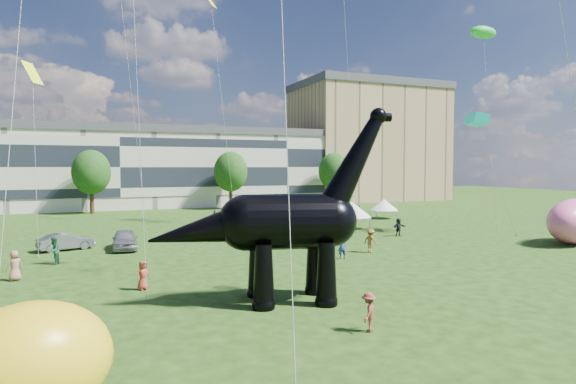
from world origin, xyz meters
name	(u,v)px	position (x,y,z in m)	size (l,w,h in m)	color
ground	(369,305)	(0.00, 0.00, 0.00)	(220.00, 220.00, 0.00)	#16330C
terrace_row	(118,170)	(-8.00, 62.00, 6.00)	(78.00, 11.00, 12.00)	beige
apartment_block	(368,145)	(40.00, 65.00, 11.00)	(28.00, 18.00, 22.00)	tan
tree_mid_left	(91,169)	(-12.00, 53.00, 6.29)	(5.20, 5.20, 9.44)	#382314
tree_mid_right	(231,168)	(8.00, 53.00, 6.29)	(5.20, 5.20, 9.44)	#382314
tree_far_right	(334,168)	(26.00, 53.00, 6.29)	(5.20, 5.20, 9.44)	#382314
dinosaur_sculpture	(280,225)	(-3.64, 2.25, 3.72)	(12.09, 4.38, 9.85)	black
car_silver	(125,239)	(-9.68, 20.66, 0.79)	(1.87, 4.65, 1.58)	#A2A3A7
car_grey	(66,242)	(-13.98, 22.02, 0.68)	(1.45, 4.15, 1.37)	slate
car_white	(213,229)	(-1.51, 24.91, 0.71)	(2.34, 5.08, 1.41)	silver
car_dark	(327,225)	(9.15, 22.39, 0.84)	(2.34, 5.77, 1.67)	#595960
gazebo_near	(352,210)	(13.42, 25.04, 2.02)	(5.02, 5.02, 2.88)	silver
gazebo_far	(384,205)	(22.25, 32.30, 1.73)	(4.41, 4.41, 2.47)	white
inflatable_pink	(576,221)	(26.03, 9.05, 1.93)	(7.73, 3.86, 3.86)	pink
inflatable_yellow	(31,363)	(-13.58, -5.72, 1.56)	(4.05, 3.12, 3.12)	yellow
visitors	(217,243)	(-3.46, 15.53, 0.87)	(51.73, 38.71, 1.85)	#925C28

